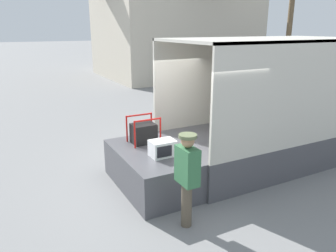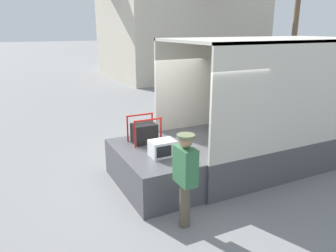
{
  "view_description": "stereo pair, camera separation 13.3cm",
  "coord_description": "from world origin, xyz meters",
  "px_view_note": "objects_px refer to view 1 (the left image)",
  "views": [
    {
      "loc": [
        -3.24,
        -5.72,
        3.22
      ],
      "look_at": [
        -0.34,
        -0.2,
        1.34
      ],
      "focal_mm": 35.0,
      "sensor_mm": 36.0,
      "label": 1
    },
    {
      "loc": [
        -3.12,
        -5.78,
        3.22
      ],
      "look_at": [
        -0.34,
        -0.2,
        1.34
      ],
      "focal_mm": 35.0,
      "sensor_mm": 36.0,
      "label": 2
    }
  ],
  "objects_px": {
    "worker_person": "(187,172)",
    "portable_generator": "(144,133)",
    "box_truck": "(305,118)",
    "microwave": "(163,148)"
  },
  "relations": [
    {
      "from": "worker_person",
      "to": "portable_generator",
      "type": "bearing_deg",
      "value": 85.12
    },
    {
      "from": "microwave",
      "to": "portable_generator",
      "type": "bearing_deg",
      "value": 89.9
    },
    {
      "from": "box_truck",
      "to": "microwave",
      "type": "height_order",
      "value": "box_truck"
    },
    {
      "from": "portable_generator",
      "to": "worker_person",
      "type": "relative_size",
      "value": 0.39
    },
    {
      "from": "box_truck",
      "to": "portable_generator",
      "type": "xyz_separation_m",
      "value": [
        -4.39,
        0.55,
        0.1
      ]
    },
    {
      "from": "microwave",
      "to": "worker_person",
      "type": "relative_size",
      "value": 0.3
    },
    {
      "from": "worker_person",
      "to": "box_truck",
      "type": "bearing_deg",
      "value": 19.02
    },
    {
      "from": "box_truck",
      "to": "worker_person",
      "type": "relative_size",
      "value": 4.05
    },
    {
      "from": "box_truck",
      "to": "portable_generator",
      "type": "bearing_deg",
      "value": 172.89
    },
    {
      "from": "box_truck",
      "to": "worker_person",
      "type": "bearing_deg",
      "value": -160.98
    }
  ]
}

